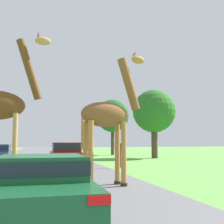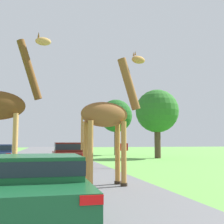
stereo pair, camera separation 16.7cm
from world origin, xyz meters
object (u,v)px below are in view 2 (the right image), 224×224
Objects in this scene: car_queue_right at (68,154)px; tree_right_cluster at (116,116)px; car_queue_left at (1,153)px; giraffe_near_road at (109,118)px; car_lead_maroon at (38,185)px; tree_left_edge at (157,111)px; sign_post at (122,151)px.

car_queue_right is 0.63× the size of tree_right_cluster.
tree_right_cluster reaches higher than car_queue_left.
giraffe_near_road is 4.83m from car_lead_maroon.
car_queue_left is 14.20m from tree_left_edge.
car_queue_left is 9.62m from sign_post.
tree_right_cluster reaches higher than car_lead_maroon.
sign_post is (4.65, 10.41, 0.32)m from car_lead_maroon.
tree_right_cluster is 4.53× the size of sign_post.
tree_left_edge is 10.96m from sign_post.
tree_left_edge reaches higher than sign_post.
giraffe_near_road is at bearing -109.63° from sign_post.
tree_right_cluster is at bearing 72.40° from car_lead_maroon.
car_queue_left is 0.61× the size of tree_left_edge.
sign_post is at bearing 150.23° from giraffe_near_road.
car_queue_right is (1.57, 11.71, 0.10)m from car_lead_maroon.
sign_post reaches higher than car_queue_left.
tree_left_edge is (8.96, 7.31, 3.62)m from car_queue_right.
car_queue_right reaches higher than sign_post.
giraffe_near_road reaches higher than car_queue_right.
tree_left_edge is (13.45, 2.67, 3.69)m from car_queue_left.
tree_right_cluster is at bearing 76.94° from sign_post.
car_lead_maroon is at bearing -97.62° from car_queue_right.
car_queue_right is 0.64× the size of tree_left_edge.
tree_right_cluster reaches higher than car_queue_right.
giraffe_near_road is 0.76× the size of tree_right_cluster.
tree_left_edge reaches higher than giraffe_near_road.
sign_post reaches higher than car_lead_maroon.
sign_post is at bearing 65.92° from car_lead_maroon.
sign_post is at bearing -124.33° from tree_left_edge.
sign_post is (7.57, -5.93, 0.29)m from car_queue_left.
tree_left_edge reaches higher than car_queue_left.
car_queue_left is (-5.24, 12.47, -1.66)m from giraffe_near_road.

